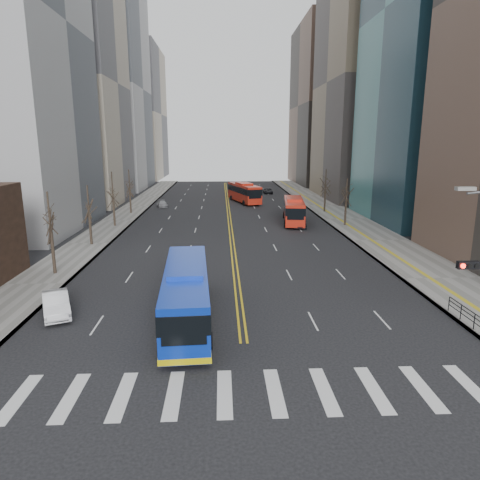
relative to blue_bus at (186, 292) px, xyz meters
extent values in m
plane|color=black|center=(3.57, -8.46, -1.97)|extent=(220.00, 220.00, 0.00)
cube|color=slate|center=(21.07, 36.54, -1.89)|extent=(7.00, 130.00, 0.15)
cube|color=slate|center=(-12.93, 36.54, -1.89)|extent=(5.00, 130.00, 0.15)
cube|color=silver|center=(-7.07, -8.46, -1.96)|extent=(0.70, 4.00, 0.01)
cube|color=silver|center=(-4.71, -8.46, -1.96)|extent=(0.70, 4.00, 0.01)
cube|color=silver|center=(-2.34, -8.46, -1.96)|extent=(0.70, 4.00, 0.01)
cube|color=silver|center=(0.02, -8.46, -1.96)|extent=(0.70, 4.00, 0.01)
cube|color=silver|center=(2.39, -8.46, -1.96)|extent=(0.70, 4.00, 0.01)
cube|color=silver|center=(4.75, -8.46, -1.96)|extent=(0.70, 4.00, 0.01)
cube|color=silver|center=(7.11, -8.46, -1.96)|extent=(0.70, 4.00, 0.01)
cube|color=silver|center=(9.48, -8.46, -1.96)|extent=(0.70, 4.00, 0.01)
cube|color=silver|center=(11.84, -8.46, -1.96)|extent=(0.70, 4.00, 0.01)
cube|color=silver|center=(14.20, -8.46, -1.96)|extent=(0.70, 4.00, 0.01)
cube|color=gold|center=(3.37, 46.54, -1.96)|extent=(0.15, 100.00, 0.01)
cube|color=gold|center=(3.77, 46.54, -1.96)|extent=(0.15, 100.00, 0.01)
cube|color=#A19581|center=(-27.43, 57.54, 20.03)|extent=(22.00, 22.00, 44.00)
cube|color=#9A9B9D|center=(-26.43, 84.54, 22.03)|extent=(20.00, 26.00, 48.00)
cube|color=#347375|center=(34.57, 35.54, 27.03)|extent=(20.00, 22.00, 58.00)
cube|color=#7A6A54|center=(33.57, 62.54, 21.03)|extent=(20.00, 26.00, 46.00)
cube|color=#A19581|center=(-25.43, 116.54, 18.03)|extent=(18.00, 30.00, 40.00)
cube|color=brown|center=(32.57, 94.54, 19.03)|extent=(18.00, 30.00, 42.00)
cube|color=black|center=(14.57, -6.46, 3.53)|extent=(1.10, 0.28, 0.38)
cylinder|color=#FF190C|center=(14.22, -6.62, 3.53)|extent=(0.24, 0.08, 0.24)
cylinder|color=black|center=(14.57, -6.62, 3.53)|extent=(0.24, 0.08, 0.24)
cylinder|color=black|center=(14.92, -6.62, 3.53)|extent=(0.24, 0.08, 0.24)
cube|color=#999993|center=(13.97, -6.46, 7.33)|extent=(0.90, 0.35, 0.18)
cube|color=black|center=(17.87, -2.46, -0.82)|extent=(0.04, 6.00, 0.04)
cylinder|color=black|center=(17.87, -2.46, -1.32)|extent=(0.06, 0.06, 1.00)
cylinder|color=black|center=(17.87, -0.96, -1.32)|extent=(0.06, 0.06, 1.00)
cylinder|color=black|center=(17.87, 0.54, -1.32)|extent=(0.06, 0.06, 1.00)
cylinder|color=#2F221D|center=(-12.43, 10.54, -0.02)|extent=(0.28, 0.28, 3.90)
cylinder|color=#2F221D|center=(-12.43, 21.54, -0.17)|extent=(0.28, 0.28, 3.60)
cylinder|color=#2F221D|center=(-12.43, 32.54, 0.03)|extent=(0.28, 0.28, 4.00)
cylinder|color=#2F221D|center=(-12.43, 43.54, -0.07)|extent=(0.28, 0.28, 3.80)
cylinder|color=#2F221D|center=(19.57, 31.54, -0.22)|extent=(0.28, 0.28, 3.50)
cylinder|color=#2F221D|center=(19.57, 43.54, -0.09)|extent=(0.28, 0.28, 3.75)
cube|color=#0B2DAB|center=(0.00, 0.00, -0.07)|extent=(3.46, 13.09, 3.11)
cube|color=black|center=(0.00, 0.00, 0.52)|extent=(3.52, 13.12, 1.11)
cube|color=#0B2DAB|center=(0.00, 0.00, 1.59)|extent=(2.42, 4.65, 0.40)
cube|color=#CFBB0A|center=(0.00, 0.00, -1.42)|extent=(3.52, 13.12, 0.35)
cylinder|color=black|center=(-1.10, -4.22, -1.47)|extent=(0.36, 1.02, 1.00)
cylinder|color=black|center=(1.59, -4.06, -1.47)|extent=(0.36, 1.02, 1.00)
cylinder|color=black|center=(-1.59, 4.06, -1.47)|extent=(0.36, 1.02, 1.00)
cylinder|color=black|center=(1.10, 4.22, -1.47)|extent=(0.36, 1.02, 1.00)
cube|color=red|center=(12.82, 34.42, -0.13)|extent=(4.01, 11.69, 2.98)
cube|color=black|center=(12.82, 34.42, 0.45)|extent=(4.07, 11.72, 1.07)
cube|color=red|center=(12.82, 34.42, 1.46)|extent=(2.57, 4.24, 0.40)
cylinder|color=black|center=(11.08, 30.95, -1.47)|extent=(0.42, 1.03, 1.00)
cylinder|color=black|center=(13.66, 30.62, -1.47)|extent=(0.42, 1.03, 1.00)
cylinder|color=black|center=(11.99, 38.22, -1.47)|extent=(0.42, 1.03, 1.00)
cylinder|color=black|center=(14.57, 37.90, -1.47)|extent=(0.42, 1.03, 1.00)
cube|color=red|center=(6.79, 55.83, -0.03)|extent=(5.99, 12.41, 3.18)
cube|color=black|center=(6.79, 55.83, 0.57)|extent=(6.05, 12.45, 1.13)
cube|color=red|center=(6.79, 55.83, 1.66)|extent=(3.29, 4.69, 0.40)
cylinder|color=black|center=(6.54, 51.72, -1.47)|extent=(0.56, 1.04, 1.00)
cylinder|color=black|center=(9.18, 52.48, -1.47)|extent=(0.56, 1.04, 1.00)
cylinder|color=black|center=(4.40, 59.18, -1.47)|extent=(0.56, 1.04, 1.00)
cylinder|color=black|center=(7.05, 59.94, -1.47)|extent=(0.56, 1.04, 1.00)
imported|color=white|center=(-8.93, 1.40, -1.20)|extent=(3.32, 4.91, 1.53)
imported|color=black|center=(13.01, 30.82, -1.21)|extent=(2.26, 4.60, 1.51)
imported|color=#939398|center=(-8.23, 50.39, -1.38)|extent=(2.67, 4.34, 1.17)
imported|color=black|center=(13.01, 70.34, -1.38)|extent=(2.03, 4.30, 1.19)
camera|label=1|loc=(2.31, -26.35, 9.51)|focal=32.00mm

